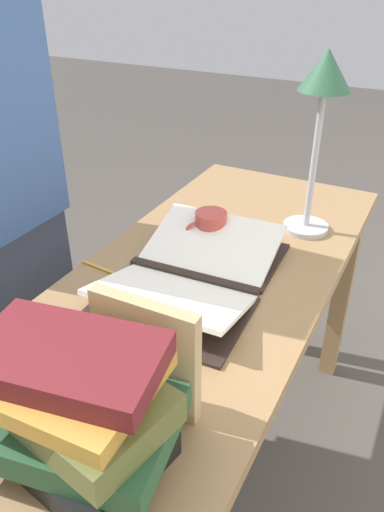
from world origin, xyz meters
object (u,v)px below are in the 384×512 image
object	(u,v)px
open_book	(193,273)
coffee_mug	(210,227)
reading_lamp	(323,98)
book_standing_upright	(146,355)
pencil	(108,271)
book_stack_tall	(76,406)

from	to	relation	value
open_book	coffee_mug	distance (m)	0.20
open_book	reading_lamp	size ratio (longest dim) A/B	1.09
book_standing_upright	reading_lamp	bearing A→B (deg)	174.75
open_book	pencil	size ratio (longest dim) A/B	3.11
book_stack_tall	book_standing_upright	world-z (taller)	book_stack_tall
reading_lamp	coffee_mug	world-z (taller)	reading_lamp
coffee_mug	pencil	bearing A→B (deg)	-31.85
open_book	book_standing_upright	size ratio (longest dim) A/B	2.45
open_book	pencil	distance (m)	0.22
book_standing_upright	pencil	xyz separation A→B (m)	(-0.31, -0.32, -0.11)
open_book	pencil	world-z (taller)	open_book
reading_lamp	book_standing_upright	bearing A→B (deg)	-4.56
book_standing_upright	reading_lamp	distance (m)	0.81
book_stack_tall	pencil	size ratio (longest dim) A/B	1.88
reading_lamp	book_stack_tall	bearing A→B (deg)	-6.04
coffee_mug	open_book	bearing A→B (deg)	13.30
open_book	coffee_mug	size ratio (longest dim) A/B	5.30
coffee_mug	reading_lamp	bearing A→B (deg)	131.92
reading_lamp	pencil	size ratio (longest dim) A/B	2.86
reading_lamp	coffee_mug	size ratio (longest dim) A/B	4.87
open_book	book_stack_tall	world-z (taller)	book_stack_tall
book_stack_tall	coffee_mug	size ratio (longest dim) A/B	3.20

